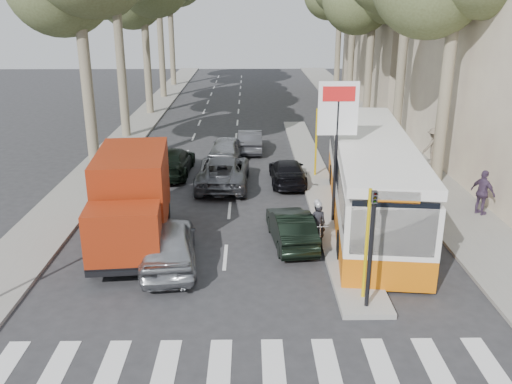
# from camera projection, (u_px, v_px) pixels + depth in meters

# --- Properties ---
(ground) EXTENTS (120.00, 120.00, 0.00)m
(ground) POSITION_uv_depth(u_px,v_px,m) (252.00, 285.00, 16.80)
(ground) COLOR #28282B
(ground) RESTS_ON ground
(sidewalk_right) EXTENTS (3.20, 70.00, 0.12)m
(sidewalk_right) POSITION_uv_depth(u_px,v_px,m) (364.00, 120.00, 40.51)
(sidewalk_right) COLOR gray
(sidewalk_right) RESTS_ON ground
(median_left) EXTENTS (2.40, 64.00, 0.12)m
(median_left) POSITION_uv_depth(u_px,v_px,m) (149.00, 113.00, 43.13)
(median_left) COLOR gray
(median_left) RESTS_ON ground
(traffic_island) EXTENTS (1.50, 26.00, 0.16)m
(traffic_island) POSITION_uv_depth(u_px,v_px,m) (315.00, 176.00, 27.21)
(traffic_island) COLOR gray
(traffic_island) RESTS_ON ground
(building_far) EXTENTS (11.00, 20.00, 16.00)m
(building_far) POSITION_uv_depth(u_px,v_px,m) (429.00, 8.00, 46.51)
(building_far) COLOR #B7A88E
(building_far) RESTS_ON ground
(billboard) EXTENTS (1.50, 12.10, 5.60)m
(billboard) POSITION_uv_depth(u_px,v_px,m) (337.00, 132.00, 20.35)
(billboard) COLOR yellow
(billboard) RESTS_ON ground
(traffic_light_island) EXTENTS (0.16, 0.41, 3.60)m
(traffic_light_island) POSITION_uv_depth(u_px,v_px,m) (372.00, 230.00, 14.61)
(traffic_light_island) COLOR black
(traffic_light_island) RESTS_ON ground
(silver_hatchback) EXTENTS (2.37, 4.75, 1.55)m
(silver_hatchback) POSITION_uv_depth(u_px,v_px,m) (168.00, 243.00, 17.89)
(silver_hatchback) COLOR #A5A8AD
(silver_hatchback) RESTS_ON ground
(dark_hatchback) EXTENTS (1.75, 3.95, 1.26)m
(dark_hatchback) POSITION_uv_depth(u_px,v_px,m) (291.00, 227.00, 19.56)
(dark_hatchback) COLOR black
(dark_hatchback) RESTS_ON ground
(queue_car_a) EXTENTS (2.52, 5.23, 1.43)m
(queue_car_a) POSITION_uv_depth(u_px,v_px,m) (223.00, 171.00, 25.83)
(queue_car_a) COLOR #494B50
(queue_car_a) RESTS_ON ground
(queue_car_b) EXTENTS (1.72, 4.07, 1.17)m
(queue_car_b) POSITION_uv_depth(u_px,v_px,m) (287.00, 172.00, 26.22)
(queue_car_b) COLOR black
(queue_car_b) RESTS_ON ground
(queue_car_c) EXTENTS (2.25, 4.40, 1.44)m
(queue_car_c) POSITION_uv_depth(u_px,v_px,m) (227.00, 149.00, 29.92)
(queue_car_c) COLOR gray
(queue_car_c) RESTS_ON ground
(queue_car_d) EXTENTS (1.37, 3.92, 1.29)m
(queue_car_d) POSITION_uv_depth(u_px,v_px,m) (250.00, 141.00, 31.96)
(queue_car_d) COLOR #48494F
(queue_car_d) RESTS_ON ground
(queue_car_e) EXTENTS (2.10, 4.84, 1.39)m
(queue_car_e) POSITION_uv_depth(u_px,v_px,m) (172.00, 162.00, 27.51)
(queue_car_e) COLOR black
(queue_car_e) RESTS_ON ground
(red_truck) EXTENTS (2.89, 6.39, 3.31)m
(red_truck) POSITION_uv_depth(u_px,v_px,m) (132.00, 199.00, 19.13)
(red_truck) COLOR black
(red_truck) RESTS_ON ground
(city_bus) EXTENTS (4.20, 13.07, 3.38)m
(city_bus) POSITION_uv_depth(u_px,v_px,m) (370.00, 175.00, 21.70)
(city_bus) COLOR #D3660B
(city_bus) RESTS_ON ground
(motorcycle) EXTENTS (0.70, 1.95, 1.66)m
(motorcycle) POSITION_uv_depth(u_px,v_px,m) (317.00, 223.00, 19.62)
(motorcycle) COLOR black
(motorcycle) RESTS_ON ground
(pedestrian_near) EXTENTS (1.03, 1.21, 1.86)m
(pedestrian_near) POSITION_uv_depth(u_px,v_px,m) (483.00, 193.00, 21.89)
(pedestrian_near) COLOR #493752
(pedestrian_near) RESTS_ON sidewalk_right
(pedestrian_far) EXTENTS (1.39, 1.03, 1.97)m
(pedestrian_far) POSITION_uv_depth(u_px,v_px,m) (433.00, 146.00, 28.85)
(pedestrian_far) COLOR #6D6151
(pedestrian_far) RESTS_ON sidewalk_right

